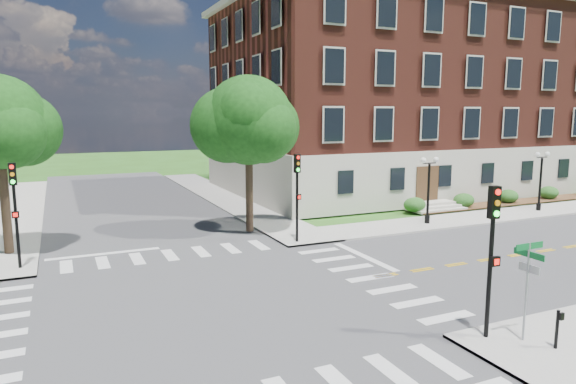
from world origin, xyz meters
name	(u,v)px	position (x,y,z in m)	size (l,w,h in m)	color
ground	(209,303)	(0.00, 0.00, 0.00)	(160.00, 160.00, 0.00)	#2D5718
road_ew	(209,303)	(0.00, 0.00, 0.01)	(90.00, 12.00, 0.01)	#3D3D3F
road_ns	(209,303)	(0.00, 0.00, 0.01)	(12.00, 90.00, 0.01)	#3D3D3F
sidewalk_ne	(349,205)	(15.38, 15.38, 0.06)	(34.00, 34.00, 0.12)	#9E9B93
crosswalk_east	(370,278)	(7.20, 0.00, 0.00)	(2.20, 10.20, 0.02)	silver
stop_bar_east	(364,257)	(8.80, 3.00, 0.00)	(0.40, 5.50, 0.00)	silver
main_building	(394,99)	(24.00, 21.99, 8.34)	(30.60, 22.40, 16.50)	#BDB6A7
shrub_row	(508,205)	(27.00, 10.80, 0.00)	(18.00, 2.00, 1.30)	#214918
tree_d	(249,121)	(5.36, 10.16, 6.65)	(5.18, 5.18, 9.15)	black
traffic_signal_se	(492,242)	(7.12, -6.71, 3.19)	(0.34, 0.38, 4.80)	black
traffic_signal_ne	(297,186)	(6.85, 6.68, 3.19)	(0.37, 0.43, 4.80)	black
traffic_signal_nw	(15,202)	(-6.72, 7.50, 3.19)	(0.34, 0.37, 4.80)	black
twin_lamp_west	(429,186)	(16.47, 7.56, 2.52)	(1.36, 0.36, 4.23)	black
twin_lamp_east	(541,177)	(26.68, 7.74, 2.52)	(1.36, 0.36, 4.23)	black
street_sign_pole	(528,272)	(7.98, -7.35, 2.31)	(1.10, 1.10, 3.10)	gray
push_button_post	(558,327)	(8.39, -8.19, 0.80)	(0.14, 0.21, 1.20)	black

